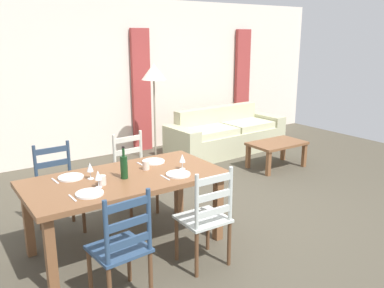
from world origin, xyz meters
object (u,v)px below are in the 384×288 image
(coffee_cup_secondary, at_px, (102,180))
(standing_lamp, at_px, (154,78))
(wine_glass_near_left, at_px, (98,176))
(dining_chair_far_left, at_px, (58,189))
(wine_bottle, at_px, (124,167))
(dining_table, at_px, (126,185))
(wine_glass_near_right, at_px, (182,159))
(dining_chair_near_right, at_px, (206,218))
(dining_chair_near_left, at_px, (122,248))
(wine_glass_far_left, at_px, (90,168))
(couch, at_px, (225,136))
(coffee_table, at_px, (277,146))
(coffee_cup_primary, at_px, (146,165))
(dining_chair_far_right, at_px, (134,174))

(coffee_cup_secondary, distance_m, standing_lamp, 3.21)
(wine_glass_near_left, xyz_separation_m, standing_lamp, (1.98, 2.53, 0.55))
(dining_chair_far_left, xyz_separation_m, wine_bottle, (0.42, -0.80, 0.39))
(coffee_cup_secondary, bearing_deg, dining_table, 18.94)
(wine_bottle, relative_size, wine_glass_near_right, 1.96)
(dining_chair_near_right, xyz_separation_m, wine_glass_near_left, (-0.77, 0.58, 0.38))
(dining_chair_near_left, bearing_deg, wine_bottle, 62.83)
(wine_glass_far_left, height_order, standing_lamp, standing_lamp)
(wine_glass_near_right, distance_m, coffee_cup_secondary, 0.85)
(dining_chair_near_left, distance_m, dining_chair_near_right, 0.86)
(dining_chair_far_left, xyz_separation_m, couch, (3.45, 1.45, -0.19))
(wine_glass_near_left, bearing_deg, dining_chair_near_right, -37.01)
(coffee_cup_secondary, bearing_deg, wine_bottle, 11.76)
(coffee_table, xyz_separation_m, standing_lamp, (-1.45, 1.40, 1.06))
(dining_chair_far_left, bearing_deg, coffee_cup_primary, -43.79)
(dining_chair_far_right, bearing_deg, dining_chair_far_left, 178.91)
(dining_chair_near_left, height_order, wine_glass_far_left, dining_chair_near_left)
(wine_glass_near_right, bearing_deg, dining_chair_far_left, 139.35)
(dining_table, distance_m, wine_glass_near_right, 0.63)
(coffee_table, bearing_deg, dining_table, -162.20)
(coffee_cup_primary, bearing_deg, dining_chair_far_left, 136.21)
(dining_chair_near_left, height_order, coffee_cup_secondary, dining_chair_near_left)
(wine_glass_near_left, bearing_deg, dining_chair_far_left, 97.80)
(dining_chair_far_right, height_order, wine_glass_far_left, dining_chair_far_right)
(dining_table, bearing_deg, coffee_cup_secondary, -161.06)
(dining_chair_near_left, distance_m, couch, 4.55)
(couch, bearing_deg, coffee_table, -85.30)
(dining_table, relative_size, wine_glass_far_left, 11.80)
(wine_glass_far_left, distance_m, couch, 3.95)
(wine_glass_far_left, height_order, coffee_table, wine_glass_far_left)
(dining_chair_far_right, relative_size, coffee_table, 1.07)
(dining_table, relative_size, coffee_cup_secondary, 21.11)
(wine_glass_near_right, distance_m, wine_glass_far_left, 0.91)
(wine_bottle, distance_m, coffee_table, 3.34)
(wine_glass_near_right, bearing_deg, couch, 43.90)
(wine_bottle, distance_m, wine_glass_far_left, 0.32)
(wine_glass_near_left, height_order, couch, wine_glass_near_left)
(wine_glass_far_left, relative_size, coffee_cup_secondary, 1.79)
(dining_chair_near_left, relative_size, wine_bottle, 3.04)
(wine_glass_near_left, height_order, coffee_cup_primary, wine_glass_near_left)
(coffee_cup_primary, height_order, couch, coffee_cup_primary)
(dining_chair_near_right, relative_size, wine_glass_far_left, 5.96)
(wine_glass_near_right, bearing_deg, coffee_cup_primary, 147.76)
(wine_glass_near_right, xyz_separation_m, coffee_cup_primary, (-0.31, 0.20, -0.07))
(dining_chair_near_right, relative_size, wine_bottle, 3.04)
(coffee_cup_primary, bearing_deg, wine_glass_far_left, 175.23)
(coffee_cup_primary, relative_size, coffee_cup_secondary, 1.00)
(dining_chair_near_right, relative_size, coffee_cup_secondary, 10.67)
(dining_table, bearing_deg, dining_chair_near_left, -117.43)
(dining_table, distance_m, wine_bottle, 0.21)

